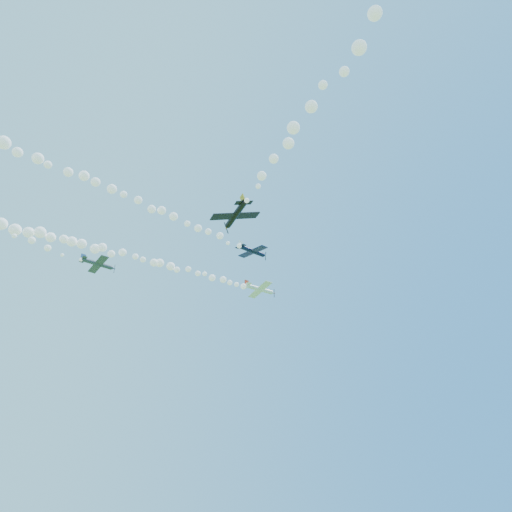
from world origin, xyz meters
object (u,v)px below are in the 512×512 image
plane_white (260,289)px  plane_black (235,215)px  plane_navy (253,251)px  plane_grey (98,264)px

plane_white → plane_black: (-22.80, -29.34, -7.74)m
plane_white → plane_navy: (-6.75, -7.82, 3.54)m
plane_navy → plane_white: bearing=42.0°
plane_grey → plane_black: size_ratio=0.93×
plane_white → plane_grey: 35.76m
plane_white → plane_black: 37.96m
plane_white → plane_black: size_ratio=1.16×
plane_navy → plane_grey: (-28.42, 5.34, -9.48)m
plane_white → plane_navy: 10.92m
plane_navy → plane_grey: bearing=162.1°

